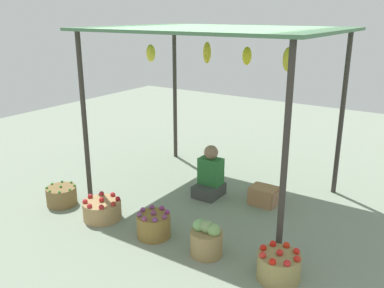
{
  "coord_description": "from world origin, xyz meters",
  "views": [
    {
      "loc": [
        2.93,
        -4.98,
        2.63
      ],
      "look_at": [
        0.0,
        -0.58,
        0.95
      ],
      "focal_mm": 38.88,
      "sensor_mm": 36.0,
      "label": 1
    }
  ],
  "objects_px": {
    "basket_cabbages": "(206,240)",
    "basket_purple_onions": "(154,225)",
    "basket_green_chilies": "(62,196)",
    "vendor_person": "(210,177)",
    "basket_red_apples": "(102,209)",
    "wooden_crate_near_vendor": "(263,196)",
    "wooden_crate_stacked_rear": "(265,196)",
    "basket_red_tomatoes": "(279,266)"
  },
  "relations": [
    {
      "from": "basket_purple_onions",
      "to": "wooden_crate_near_vendor",
      "type": "relative_size",
      "value": 1.14
    },
    {
      "from": "wooden_crate_near_vendor",
      "to": "basket_red_apples",
      "type": "bearing_deg",
      "value": -135.28
    },
    {
      "from": "vendor_person",
      "to": "wooden_crate_stacked_rear",
      "type": "relative_size",
      "value": 2.05
    },
    {
      "from": "basket_green_chilies",
      "to": "basket_purple_onions",
      "type": "bearing_deg",
      "value": 1.16
    },
    {
      "from": "vendor_person",
      "to": "basket_red_apples",
      "type": "bearing_deg",
      "value": -119.56
    },
    {
      "from": "basket_green_chilies",
      "to": "basket_red_tomatoes",
      "type": "height_order",
      "value": "basket_red_tomatoes"
    },
    {
      "from": "basket_green_chilies",
      "to": "wooden_crate_near_vendor",
      "type": "distance_m",
      "value": 2.88
    },
    {
      "from": "vendor_person",
      "to": "basket_purple_onions",
      "type": "height_order",
      "value": "vendor_person"
    },
    {
      "from": "basket_cabbages",
      "to": "wooden_crate_near_vendor",
      "type": "bearing_deg",
      "value": 90.27
    },
    {
      "from": "basket_red_apples",
      "to": "basket_red_tomatoes",
      "type": "xyz_separation_m",
      "value": [
        2.47,
        0.06,
        0.02
      ]
    },
    {
      "from": "basket_green_chilies",
      "to": "basket_red_apples",
      "type": "bearing_deg",
      "value": 1.02
    },
    {
      "from": "vendor_person",
      "to": "basket_cabbages",
      "type": "relative_size",
      "value": 1.83
    },
    {
      "from": "basket_red_tomatoes",
      "to": "wooden_crate_near_vendor",
      "type": "relative_size",
      "value": 1.23
    },
    {
      "from": "basket_purple_onions",
      "to": "basket_red_apples",
      "type": "bearing_deg",
      "value": -178.71
    },
    {
      "from": "basket_red_apples",
      "to": "wooden_crate_near_vendor",
      "type": "bearing_deg",
      "value": 44.72
    },
    {
      "from": "basket_green_chilies",
      "to": "basket_red_tomatoes",
      "type": "distance_m",
      "value": 3.26
    },
    {
      "from": "vendor_person",
      "to": "basket_green_chilies",
      "type": "bearing_deg",
      "value": -138.06
    },
    {
      "from": "basket_red_apples",
      "to": "wooden_crate_near_vendor",
      "type": "height_order",
      "value": "basket_red_apples"
    },
    {
      "from": "wooden_crate_stacked_rear",
      "to": "wooden_crate_near_vendor",
      "type": "bearing_deg",
      "value": -96.2
    },
    {
      "from": "wooden_crate_stacked_rear",
      "to": "vendor_person",
      "type": "bearing_deg",
      "value": -164.92
    },
    {
      "from": "vendor_person",
      "to": "basket_purple_onions",
      "type": "relative_size",
      "value": 1.89
    },
    {
      "from": "basket_green_chilies",
      "to": "basket_red_tomatoes",
      "type": "xyz_separation_m",
      "value": [
        3.26,
        0.08,
        0.02
      ]
    },
    {
      "from": "vendor_person",
      "to": "basket_green_chilies",
      "type": "xyz_separation_m",
      "value": [
        -1.6,
        -1.44,
        -0.17
      ]
    },
    {
      "from": "basket_green_chilies",
      "to": "basket_cabbages",
      "type": "height_order",
      "value": "basket_cabbages"
    },
    {
      "from": "basket_green_chilies",
      "to": "wooden_crate_stacked_rear",
      "type": "distance_m",
      "value": 2.91
    },
    {
      "from": "basket_green_chilies",
      "to": "wooden_crate_near_vendor",
      "type": "relative_size",
      "value": 1.17
    },
    {
      "from": "basket_purple_onions",
      "to": "wooden_crate_stacked_rear",
      "type": "height_order",
      "value": "basket_purple_onions"
    },
    {
      "from": "basket_green_chilies",
      "to": "basket_purple_onions",
      "type": "relative_size",
      "value": 1.03
    },
    {
      "from": "basket_red_apples",
      "to": "wooden_crate_stacked_rear",
      "type": "bearing_deg",
      "value": 45.57
    },
    {
      "from": "basket_cabbages",
      "to": "basket_red_tomatoes",
      "type": "relative_size",
      "value": 0.95
    },
    {
      "from": "wooden_crate_near_vendor",
      "to": "basket_purple_onions",
      "type": "bearing_deg",
      "value": -115.31
    },
    {
      "from": "vendor_person",
      "to": "basket_cabbages",
      "type": "xyz_separation_m",
      "value": [
        0.8,
        -1.39,
        -0.11
      ]
    },
    {
      "from": "wooden_crate_near_vendor",
      "to": "basket_red_tomatoes",
      "type": "bearing_deg",
      "value": -60.41
    },
    {
      "from": "basket_red_apples",
      "to": "basket_purple_onions",
      "type": "bearing_deg",
      "value": 1.29
    },
    {
      "from": "basket_purple_onions",
      "to": "basket_red_tomatoes",
      "type": "distance_m",
      "value": 1.61
    },
    {
      "from": "basket_cabbages",
      "to": "wooden_crate_near_vendor",
      "type": "xyz_separation_m",
      "value": [
        -0.01,
        1.55,
        -0.05
      ]
    },
    {
      "from": "vendor_person",
      "to": "basket_cabbages",
      "type": "distance_m",
      "value": 1.61
    },
    {
      "from": "wooden_crate_stacked_rear",
      "to": "basket_red_tomatoes",
      "type": "bearing_deg",
      "value": -61.42
    },
    {
      "from": "basket_green_chilies",
      "to": "basket_cabbages",
      "type": "relative_size",
      "value": 0.99
    },
    {
      "from": "basket_cabbages",
      "to": "basket_purple_onions",
      "type": "bearing_deg",
      "value": -178.79
    },
    {
      "from": "basket_cabbages",
      "to": "basket_red_tomatoes",
      "type": "height_order",
      "value": "basket_cabbages"
    },
    {
      "from": "basket_purple_onions",
      "to": "basket_red_tomatoes",
      "type": "relative_size",
      "value": 0.92
    }
  ]
}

